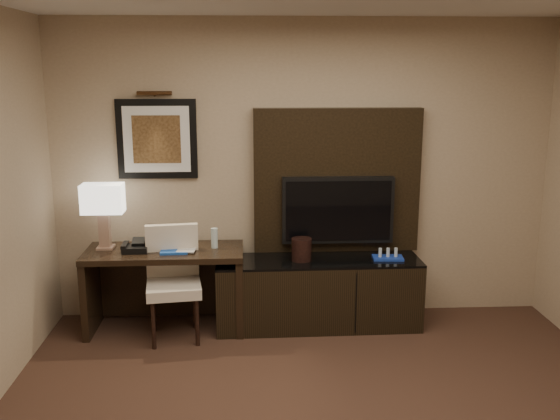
{
  "coord_description": "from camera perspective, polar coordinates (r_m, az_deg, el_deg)",
  "views": [
    {
      "loc": [
        -0.5,
        -3.07,
        2.27
      ],
      "look_at": [
        -0.25,
        1.8,
        1.15
      ],
      "focal_mm": 40.0,
      "sensor_mm": 36.0,
      "label": 1
    }
  ],
  "objects": [
    {
      "name": "wall_back",
      "position": [
        5.67,
        2.13,
        3.58
      ],
      "size": [
        4.5,
        0.01,
        2.7
      ],
      "primitive_type": "cube",
      "color": "tan",
      "rests_on": "floor"
    },
    {
      "name": "desk",
      "position": [
        5.6,
        -10.39,
        -7.17
      ],
      "size": [
        1.36,
        0.59,
        0.73
      ],
      "primitive_type": "cube",
      "rotation": [
        0.0,
        0.0,
        0.01
      ],
      "color": "black",
      "rests_on": "floor"
    },
    {
      "name": "credenza",
      "position": [
        5.61,
        3.49,
        -7.55
      ],
      "size": [
        1.81,
        0.53,
        0.62
      ],
      "primitive_type": "cube",
      "rotation": [
        0.0,
        0.0,
        0.02
      ],
      "color": "black",
      "rests_on": "floor"
    },
    {
      "name": "tv_wall_panel",
      "position": [
        5.66,
        5.21,
        2.7
      ],
      "size": [
        1.5,
        0.12,
        1.3
      ],
      "primitive_type": "cube",
      "color": "black",
      "rests_on": "wall_back"
    },
    {
      "name": "tv",
      "position": [
        5.61,
        5.3,
        0.0
      ],
      "size": [
        1.0,
        0.08,
        0.6
      ],
      "primitive_type": "cube",
      "color": "black",
      "rests_on": "tv_wall_panel"
    },
    {
      "name": "artwork",
      "position": [
        5.64,
        -11.18,
        6.38
      ],
      "size": [
        0.7,
        0.04,
        0.7
      ],
      "primitive_type": "cube",
      "color": "black",
      "rests_on": "wall_back"
    },
    {
      "name": "picture_light",
      "position": [
        5.57,
        -11.42,
        10.42
      ],
      "size": [
        0.04,
        0.04,
        0.3
      ],
      "primitive_type": "cylinder",
      "color": "#422915",
      "rests_on": "wall_back"
    },
    {
      "name": "desk_chair",
      "position": [
        5.36,
        -9.69,
        -6.92
      ],
      "size": [
        0.51,
        0.57,
        0.93
      ],
      "primitive_type": null,
      "rotation": [
        0.0,
        0.0,
        0.13
      ],
      "color": "beige",
      "rests_on": "floor"
    },
    {
      "name": "table_lamp",
      "position": [
        5.58,
        -15.79,
        -0.87
      ],
      "size": [
        0.34,
        0.22,
        0.51
      ],
      "primitive_type": null,
      "rotation": [
        0.0,
        0.0,
        0.14
      ],
      "color": "#9D7862",
      "rests_on": "desk"
    },
    {
      "name": "desk_phone",
      "position": [
        5.48,
        -13.08,
        -3.18
      ],
      "size": [
        0.21,
        0.19,
        0.11
      ],
      "primitive_type": null,
      "rotation": [
        0.0,
        0.0,
        0.02
      ],
      "color": "black",
      "rests_on": "desk"
    },
    {
      "name": "blue_folder",
      "position": [
        5.47,
        -9.58,
        -3.53
      ],
      "size": [
        0.24,
        0.32,
        0.02
      ],
      "primitive_type": "cube",
      "rotation": [
        0.0,
        0.0,
        0.04
      ],
      "color": "#1B4FB2",
      "rests_on": "desk"
    },
    {
      "name": "book",
      "position": [
        5.42,
        -9.37,
        -2.6
      ],
      "size": [
        0.16,
        0.03,
        0.21
      ],
      "primitive_type": "imported",
      "rotation": [
        0.0,
        0.0,
        -0.09
      ],
      "color": "#B3AE8C",
      "rests_on": "desk"
    },
    {
      "name": "water_bottle",
      "position": [
        5.46,
        -6.02,
        -2.57
      ],
      "size": [
        0.07,
        0.07,
        0.18
      ],
      "primitive_type": "cylinder",
      "rotation": [
        0.0,
        0.0,
        -0.15
      ],
      "color": "silver",
      "rests_on": "desk"
    },
    {
      "name": "ice_bucket",
      "position": [
        5.45,
        1.98,
        -3.62
      ],
      "size": [
        0.21,
        0.21,
        0.2
      ],
      "primitive_type": "cylinder",
      "rotation": [
        0.0,
        0.0,
        0.24
      ],
      "color": "black",
      "rests_on": "credenza"
    },
    {
      "name": "minibar_tray",
      "position": [
        5.58,
        9.84,
        -3.96
      ],
      "size": [
        0.27,
        0.18,
        0.1
      ],
      "primitive_type": null,
      "rotation": [
        0.0,
        0.0,
        -0.07
      ],
      "color": "#18359D",
      "rests_on": "credenza"
    }
  ]
}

